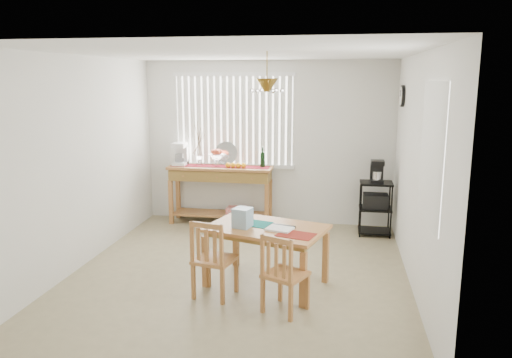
% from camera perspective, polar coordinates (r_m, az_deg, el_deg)
% --- Properties ---
extents(ground, '(4.00, 4.50, 0.01)m').
position_cam_1_polar(ground, '(6.21, -1.80, -10.57)').
color(ground, tan).
extents(room_shell, '(4.20, 4.70, 2.70)m').
position_cam_1_polar(room_shell, '(5.80, -1.84, 5.21)').
color(room_shell, white).
rests_on(room_shell, ground).
extents(sideboard, '(1.67, 0.47, 0.94)m').
position_cam_1_polar(sideboard, '(8.02, -4.01, -0.20)').
color(sideboard, '#AF723B').
rests_on(sideboard, ground).
extents(sideboard_items, '(1.58, 0.40, 0.72)m').
position_cam_1_polar(sideboard_items, '(8.03, -5.83, 2.54)').
color(sideboard_items, maroon).
rests_on(sideboard_items, sideboard).
extents(wire_cart, '(0.48, 0.38, 0.81)m').
position_cam_1_polar(wire_cart, '(7.67, 13.48, -2.71)').
color(wire_cart, black).
rests_on(wire_cart, ground).
extents(cart_items, '(0.19, 0.23, 0.33)m').
position_cam_1_polar(cart_items, '(7.58, 13.65, 0.79)').
color(cart_items, black).
rests_on(cart_items, wire_cart).
extents(dining_table, '(1.47, 1.16, 0.69)m').
position_cam_1_polar(dining_table, '(5.64, 1.18, -6.23)').
color(dining_table, '#AF723B').
rests_on(dining_table, ground).
extents(table_items, '(0.97, 0.72, 0.22)m').
position_cam_1_polar(table_items, '(5.55, -0.47, -4.78)').
color(table_items, '#136F6A').
rests_on(table_items, dining_table).
extents(chair_left, '(0.48, 0.48, 0.87)m').
position_cam_1_polar(chair_left, '(5.40, -4.92, -9.14)').
color(chair_left, '#AF723B').
rests_on(chair_left, ground).
extents(chair_right, '(0.51, 0.51, 0.83)m').
position_cam_1_polar(chair_right, '(5.06, 3.16, -10.83)').
color(chair_right, '#AF723B').
rests_on(chair_right, ground).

